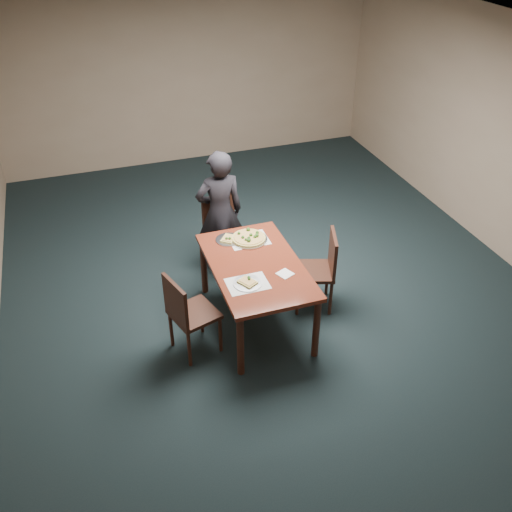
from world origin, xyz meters
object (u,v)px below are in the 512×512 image
object	(u,v)px
chair_far	(223,228)
diner	(220,213)
dining_table	(256,271)
slice_plate_near	(248,283)
chair_right	(321,266)
chair_left	(187,312)
slice_plate_far	(228,239)
pizza_pan	(249,238)

from	to	relation	value
chair_far	diner	bearing A→B (deg)	-138.63
dining_table	chair_far	xyz separation A→B (m)	(-0.02, 1.16, -0.14)
slice_plate_near	chair_right	bearing A→B (deg)	19.51
dining_table	slice_plate_near	world-z (taller)	slice_plate_near
dining_table	chair_right	size ratio (longest dim) A/B	1.65
chair_left	chair_right	xyz separation A→B (m)	(1.55, 0.28, 0.00)
diner	slice_plate_near	distance (m)	1.40
chair_right	slice_plate_far	xyz separation A→B (m)	(-0.90, 0.48, 0.25)
chair_left	slice_plate_far	distance (m)	1.03
chair_far	chair_left	bearing A→B (deg)	-128.97
dining_table	pizza_pan	distance (m)	0.48
chair_left	chair_right	distance (m)	1.58
chair_far	diner	distance (m)	0.26
chair_right	slice_plate_far	bearing A→B (deg)	-99.39
chair_right	chair_far	bearing A→B (deg)	-126.09
pizza_pan	slice_plate_far	distance (m)	0.22
dining_table	chair_far	world-z (taller)	chair_far
slice_plate_far	pizza_pan	bearing A→B (deg)	-17.51
chair_left	slice_plate_near	bearing A→B (deg)	-112.86
dining_table	slice_plate_far	bearing A→B (deg)	104.37
chair_far	slice_plate_near	bearing A→B (deg)	-106.54
chair_left	slice_plate_near	xyz separation A→B (m)	(0.60, -0.06, 0.25)
chair_far	diner	size ratio (longest dim) A/B	0.59
chair_left	slice_plate_far	xyz separation A→B (m)	(0.65, 0.76, 0.25)
diner	slice_plate_far	xyz separation A→B (m)	(-0.07, -0.58, -0.01)
dining_table	pizza_pan	bearing A→B (deg)	80.61
chair_far	pizza_pan	world-z (taller)	chair_far
dining_table	chair_right	bearing A→B (deg)	3.68
chair_right	slice_plate_near	xyz separation A→B (m)	(-0.95, -0.34, 0.25)
chair_left	diner	size ratio (longest dim) A/B	0.59
pizza_pan	slice_plate_near	size ratio (longest dim) A/B	1.44
dining_table	chair_right	distance (m)	0.78
chair_left	chair_right	bearing A→B (deg)	-97.16
chair_right	slice_plate_near	world-z (taller)	chair_right
diner	pizza_pan	distance (m)	0.66
diner	chair_left	bearing A→B (deg)	61.54
diner	slice_plate_near	bearing A→B (deg)	85.10
diner	slice_plate_near	world-z (taller)	diner
chair_left	dining_table	bearing A→B (deg)	-91.11
dining_table	chair_far	distance (m)	1.17
slice_plate_far	dining_table	bearing A→B (deg)	-75.63
slice_plate_near	chair_left	bearing A→B (deg)	174.45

